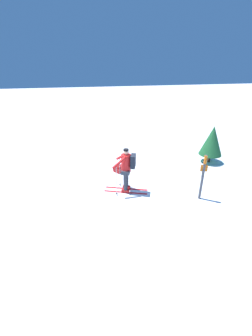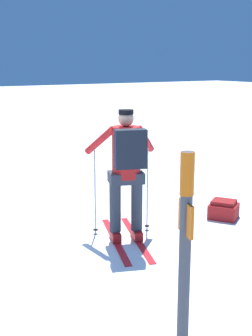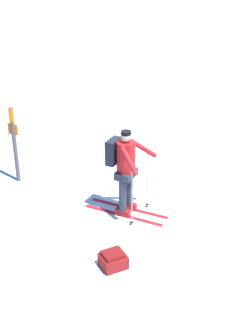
# 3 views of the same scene
# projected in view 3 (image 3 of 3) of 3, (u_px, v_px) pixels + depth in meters

# --- Properties ---
(ground_plane) EXTENTS (80.00, 80.00, 0.00)m
(ground_plane) POSITION_uv_depth(u_px,v_px,m) (156.00, 205.00, 9.54)
(ground_plane) COLOR white
(skier) EXTENTS (1.08, 1.71, 1.73)m
(skier) POSITION_uv_depth(u_px,v_px,m) (125.00, 166.00, 8.87)
(skier) COLOR red
(skier) RESTS_ON ground_plane
(dropped_backpack) EXTENTS (0.53, 0.54, 0.28)m
(dropped_backpack) POSITION_uv_depth(u_px,v_px,m) (113.00, 260.00, 7.73)
(dropped_backpack) COLOR maroon
(dropped_backpack) RESTS_ON ground_plane
(trail_marker) EXTENTS (0.10, 0.24, 1.71)m
(trail_marker) POSITION_uv_depth(u_px,v_px,m) (14.00, 139.00, 10.07)
(trail_marker) COLOR #4C4C51
(trail_marker) RESTS_ON ground_plane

